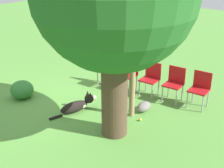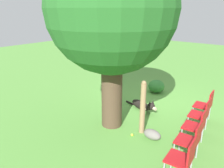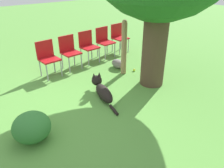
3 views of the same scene
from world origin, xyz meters
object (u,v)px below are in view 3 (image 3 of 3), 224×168
at_px(fence_post, 124,48).
at_px(tennis_ball, 134,70).
at_px(dog, 102,90).
at_px(red_chair_4, 119,36).
at_px(red_chair_1, 69,50).
at_px(red_chair_0, 48,56).
at_px(red_chair_3, 104,40).
at_px(red_chair_2, 88,45).

distance_m(fence_post, tennis_ball, 0.73).
height_order(dog, red_chair_4, red_chair_4).
bearing_deg(red_chair_1, red_chair_0, -85.52).
relative_size(red_chair_3, red_chair_4, 1.00).
xyz_separation_m(red_chair_1, red_chair_4, (-0.31, 1.91, 0.00)).
xyz_separation_m(red_chair_2, red_chair_3, (-0.10, 0.64, 0.00)).
relative_size(red_chair_1, red_chair_3, 1.00).
height_order(red_chair_1, red_chair_4, same).
height_order(dog, red_chair_1, red_chair_1).
relative_size(red_chair_1, tennis_ball, 12.85).
distance_m(red_chair_1, red_chair_4, 1.93).
distance_m(red_chair_2, red_chair_4, 1.29).
relative_size(red_chair_2, red_chair_4, 1.00).
xyz_separation_m(red_chair_1, red_chair_3, (-0.21, 1.27, 0.00)).
bearing_deg(red_chair_3, red_chair_1, -85.52).
relative_size(dog, red_chair_2, 1.42).
bearing_deg(red_chair_2, dog, -28.37).
bearing_deg(red_chair_4, red_chair_1, -85.52).
height_order(red_chair_0, red_chair_1, same).
distance_m(red_chair_1, tennis_ball, 1.79).
xyz_separation_m(dog, red_chair_0, (-1.66, -0.46, 0.36)).
xyz_separation_m(dog, red_chair_4, (-2.07, 2.09, 0.36)).
height_order(fence_post, red_chair_4, fence_post).
bearing_deg(red_chair_2, red_chair_3, 94.48).
xyz_separation_m(red_chair_2, red_chair_4, (-0.21, 1.27, 0.00)).
distance_m(dog, red_chair_0, 1.76).
bearing_deg(red_chair_2, red_chair_0, -85.52).
height_order(red_chair_0, tennis_ball, red_chair_0).
height_order(dog, red_chair_3, red_chair_3).
xyz_separation_m(dog, tennis_ball, (-0.56, 1.42, -0.12)).
bearing_deg(tennis_ball, dog, -68.32).
height_order(dog, red_chair_0, red_chair_0).
bearing_deg(tennis_ball, red_chair_0, -120.32).
bearing_deg(dog, red_chair_3, -23.08).
bearing_deg(red_chair_1, fence_post, 34.95).
bearing_deg(red_chair_3, fence_post, -19.20).
bearing_deg(red_chair_1, dog, -10.56).
bearing_deg(red_chair_4, red_chair_2, -85.52).
bearing_deg(red_chair_3, tennis_ball, -6.18).
bearing_deg(dog, red_chair_4, -31.89).
height_order(red_chair_4, tennis_ball, red_chair_4).
distance_m(red_chair_0, red_chair_2, 1.29).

